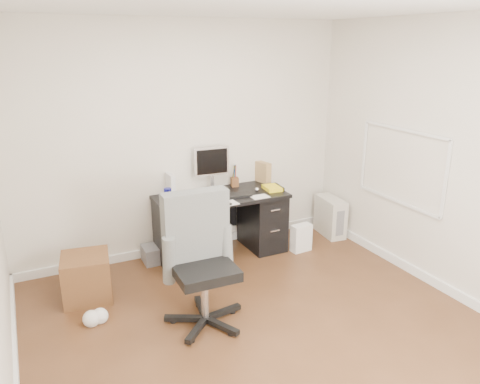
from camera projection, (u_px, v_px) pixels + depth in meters
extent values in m
plane|color=#482B17|center=(267.00, 334.00, 4.10)|extent=(4.00, 4.00, 0.00)
cube|color=beige|center=(184.00, 141.00, 5.39)|extent=(4.00, 0.02, 2.70)
cube|color=beige|center=(450.00, 160.00, 4.51)|extent=(0.02, 4.00, 2.70)
cube|color=white|center=(273.00, 3.00, 3.26)|extent=(4.00, 4.00, 0.02)
cube|color=white|center=(189.00, 245.00, 5.78)|extent=(4.00, 0.03, 0.10)
cube|color=white|center=(432.00, 281.00, 4.91)|extent=(0.03, 4.00, 0.10)
cube|color=black|center=(221.00, 197.00, 5.41)|extent=(1.50, 0.70, 0.04)
cube|color=black|center=(177.00, 235.00, 5.29)|extent=(0.40, 0.60, 0.71)
cube|color=black|center=(262.00, 219.00, 5.75)|extent=(0.40, 0.60, 0.71)
cube|color=black|center=(211.00, 210.00, 5.77)|extent=(0.70, 0.03, 0.51)
cube|color=black|center=(233.00, 196.00, 5.34)|extent=(0.44, 0.18, 0.02)
sphere|color=silver|center=(257.00, 190.00, 5.51)|extent=(0.06, 0.06, 0.06)
cylinder|color=#161997|center=(168.00, 196.00, 5.07)|extent=(0.11, 0.11, 0.18)
cube|color=silver|center=(170.00, 185.00, 5.34)|extent=(0.10, 0.23, 0.26)
cube|color=#9F7B4D|center=(263.00, 172.00, 5.86)|extent=(0.15, 0.24, 0.26)
cube|color=yellow|center=(273.00, 188.00, 5.60)|extent=(0.21, 0.26, 0.04)
cube|color=#BAB5A8|center=(330.00, 216.00, 6.15)|extent=(0.28, 0.52, 0.50)
cube|color=white|center=(301.00, 238.00, 5.68)|extent=(0.26, 0.20, 0.34)
cube|color=#492915|center=(87.00, 277.00, 4.61)|extent=(0.52, 0.52, 0.45)
cube|color=slate|center=(157.00, 253.00, 5.43)|extent=(0.33, 0.28, 0.19)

